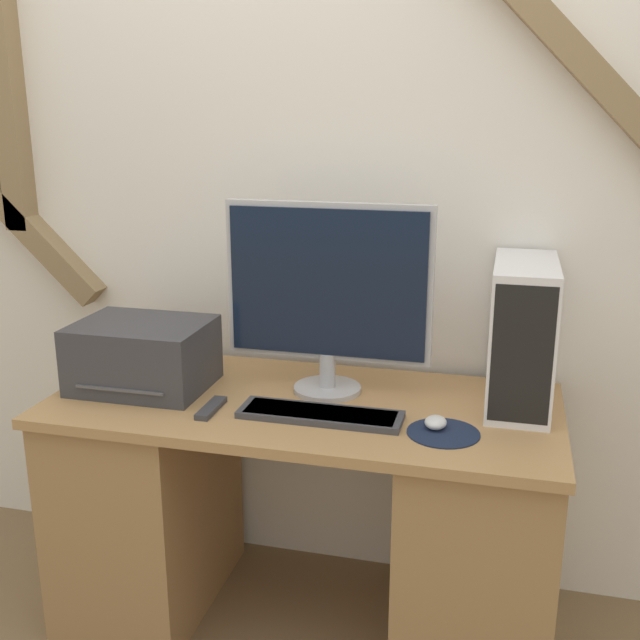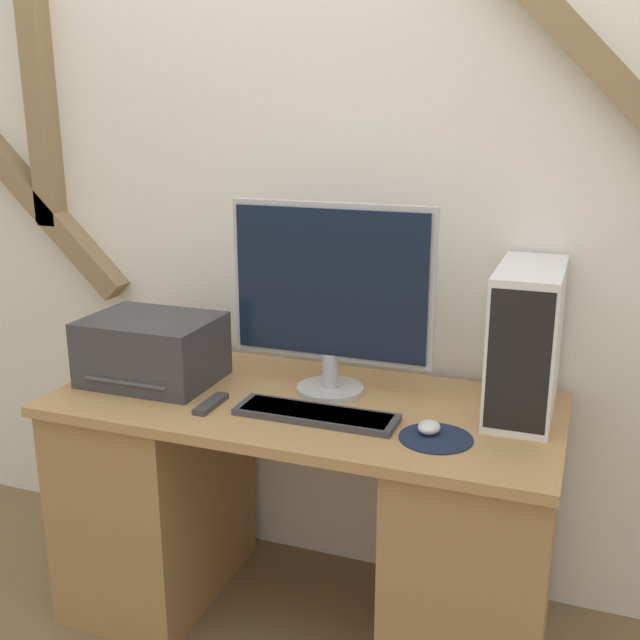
% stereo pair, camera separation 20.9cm
% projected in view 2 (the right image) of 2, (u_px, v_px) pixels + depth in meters
% --- Properties ---
extents(wall_back, '(6.40, 0.13, 2.70)m').
position_uv_depth(wall_back, '(344.00, 175.00, 2.35)').
color(wall_back, white).
rests_on(wall_back, ground_plane).
extents(desk, '(1.46, 0.66, 0.74)m').
position_uv_depth(desk, '(304.00, 510.00, 2.27)').
color(desk, tan).
rests_on(desk, ground_plane).
extents(monitor, '(0.61, 0.20, 0.56)m').
position_uv_depth(monitor, '(331.00, 290.00, 2.15)').
color(monitor, '#B7B7BC').
rests_on(monitor, desk).
extents(keyboard, '(0.45, 0.13, 0.02)m').
position_uv_depth(keyboard, '(316.00, 414.00, 2.04)').
color(keyboard, '#3D3D42').
rests_on(keyboard, desk).
extents(mousepad, '(0.19, 0.19, 0.00)m').
position_uv_depth(mousepad, '(436.00, 438.00, 1.92)').
color(mousepad, '#19233D').
rests_on(mousepad, desk).
extents(mouse, '(0.06, 0.07, 0.03)m').
position_uv_depth(mouse, '(429.00, 427.00, 1.94)').
color(mouse, silver).
rests_on(mouse, mousepad).
extents(computer_tower, '(0.17, 0.41, 0.41)m').
position_uv_depth(computer_tower, '(526.00, 340.00, 2.04)').
color(computer_tower, white).
rests_on(computer_tower, desk).
extents(printer, '(0.39, 0.31, 0.20)m').
position_uv_depth(printer, '(152.00, 350.00, 2.30)').
color(printer, '#38383D').
rests_on(printer, desk).
extents(remote_control, '(0.04, 0.15, 0.02)m').
position_uv_depth(remote_control, '(211.00, 404.00, 2.12)').
color(remote_control, '#38383D').
rests_on(remote_control, desk).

